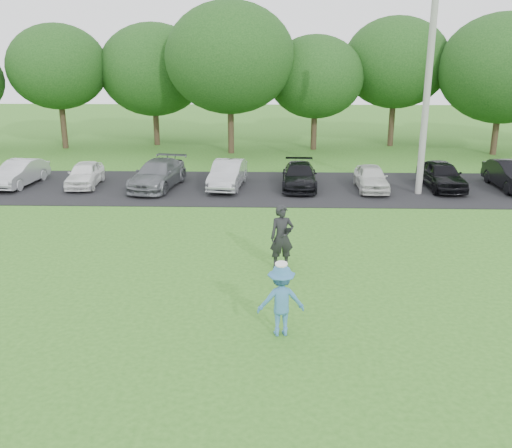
% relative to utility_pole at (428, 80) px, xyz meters
% --- Properties ---
extents(ground, '(100.00, 100.00, 0.00)m').
position_rel_utility_pole_xyz_m(ground, '(-6.83, -12.10, -4.81)').
color(ground, '#31681D').
rests_on(ground, ground).
extents(parking_lot, '(32.00, 6.50, 0.03)m').
position_rel_utility_pole_xyz_m(parking_lot, '(-6.83, 0.90, -4.80)').
color(parking_lot, black).
rests_on(parking_lot, ground).
extents(utility_pole, '(0.28, 0.28, 9.63)m').
position_rel_utility_pole_xyz_m(utility_pole, '(0.00, 0.00, 0.00)').
color(utility_pole, gray).
rests_on(utility_pole, ground).
extents(frisbee_player, '(1.14, 0.76, 1.82)m').
position_rel_utility_pole_xyz_m(frisbee_player, '(-6.16, -12.70, -3.99)').
color(frisbee_player, teal).
rests_on(frisbee_player, ground).
extents(camera_bystander, '(0.76, 0.57, 1.90)m').
position_rel_utility_pole_xyz_m(camera_bystander, '(-6.08, -8.73, -3.87)').
color(camera_bystander, black).
rests_on(camera_bystander, ground).
extents(parked_cars, '(30.60, 4.50, 1.24)m').
position_rel_utility_pole_xyz_m(parked_cars, '(-5.71, 0.79, -4.20)').
color(parked_cars, '#4B1019').
rests_on(parked_cars, parking_lot).
extents(tree_row, '(42.39, 9.85, 8.64)m').
position_rel_utility_pole_xyz_m(tree_row, '(-5.32, 10.66, 0.09)').
color(tree_row, '#38281C').
rests_on(tree_row, ground).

